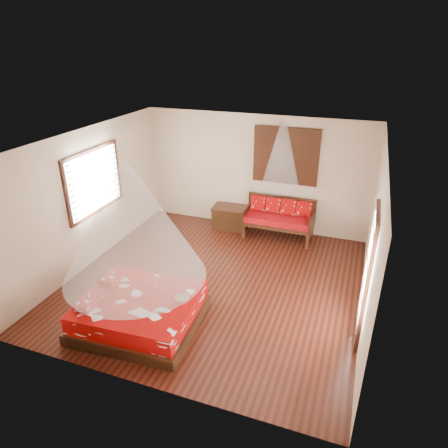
# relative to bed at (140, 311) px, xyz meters

# --- Properties ---
(room) EXTENTS (5.54, 5.54, 2.84)m
(room) POSITION_rel_bed_xyz_m (0.73, 1.60, 1.15)
(room) COLOR black
(room) RESTS_ON ground
(bed) EXTENTS (2.01, 1.84, 0.63)m
(bed) POSITION_rel_bed_xyz_m (0.00, 0.00, 0.00)
(bed) COLOR black
(bed) RESTS_ON floor
(daybed) EXTENTS (1.65, 0.73, 0.94)m
(daybed) POSITION_rel_bed_xyz_m (1.45, 3.98, 0.27)
(daybed) COLOR black
(daybed) RESTS_ON floor
(storage_chest) EXTENTS (0.84, 0.63, 0.55)m
(storage_chest) POSITION_rel_bed_xyz_m (0.18, 4.05, 0.03)
(storage_chest) COLOR black
(storage_chest) RESTS_ON floor
(shutter_panel) EXTENTS (1.52, 0.06, 1.32)m
(shutter_panel) POSITION_rel_bed_xyz_m (1.45, 4.32, 1.65)
(shutter_panel) COLOR black
(shutter_panel) RESTS_ON wall_back
(window_left) EXTENTS (0.10, 1.74, 1.34)m
(window_left) POSITION_rel_bed_xyz_m (-1.98, 1.80, 1.45)
(window_left) COLOR black
(window_left) RESTS_ON wall_left
(glazed_door) EXTENTS (0.08, 1.02, 2.16)m
(glazed_door) POSITION_rel_bed_xyz_m (3.45, 1.00, 0.82)
(glazed_door) COLOR black
(glazed_door) RESTS_ON floor
(wine_tray) EXTENTS (0.25, 0.25, 0.20)m
(wine_tray) POSITION_rel_bed_xyz_m (0.68, 0.23, 0.30)
(wine_tray) COLOR brown
(wine_tray) RESTS_ON bed
(mosquito_net_main) EXTENTS (2.22, 2.22, 1.80)m
(mosquito_net_main) POSITION_rel_bed_xyz_m (0.01, 0.00, 1.60)
(mosquito_net_main) COLOR white
(mosquito_net_main) RESTS_ON ceiling
(mosquito_net_daybed) EXTENTS (0.90, 0.90, 1.50)m
(mosquito_net_daybed) POSITION_rel_bed_xyz_m (1.45, 3.85, 1.75)
(mosquito_net_daybed) COLOR white
(mosquito_net_daybed) RESTS_ON ceiling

